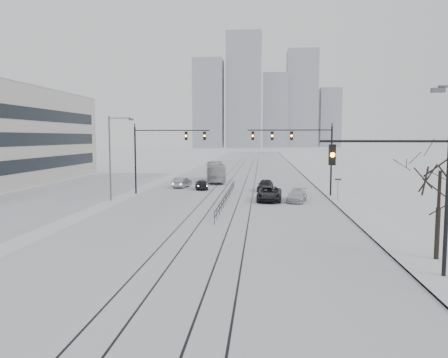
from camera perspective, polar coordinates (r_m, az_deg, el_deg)
ground at (r=17.09m, az=-8.17°, el=-17.99°), size 500.00×500.00×0.00m
road at (r=75.64m, az=2.17°, el=0.33°), size 22.00×260.00×0.02m
sidewalk_east at (r=76.19m, az=12.37°, el=0.30°), size 5.00×260.00×0.16m
curb at (r=75.91m, az=10.53°, el=0.30°), size 0.10×260.00×0.12m
parking_strip at (r=55.95m, az=-20.10°, el=-1.81°), size 14.00×60.00×0.03m
tram_rails at (r=55.78m, az=1.17°, el=-1.49°), size 5.30×180.00×0.01m
skyline at (r=289.86m, az=5.29°, el=10.18°), size 96.00×48.00×72.00m
traffic_mast_near at (r=22.53m, az=23.43°, el=-0.64°), size 6.10×0.37×7.00m
traffic_mast_ne at (r=50.46m, az=10.11°, el=4.23°), size 9.60×0.37×8.00m
traffic_mast_nw at (r=52.68m, az=-8.42°, el=4.10°), size 9.10×0.37×8.00m
street_light_west at (r=47.97m, az=-14.36°, el=3.42°), size 2.73×0.25×9.00m
bare_tree at (r=26.17m, az=26.36°, el=-0.13°), size 4.40×4.40×6.10m
median_fence at (r=45.83m, az=0.35°, el=-2.37°), size 0.06×24.00×1.00m
street_sign at (r=48.23m, az=14.66°, el=-0.87°), size 0.70×0.06×2.40m
sedan_sb_inner at (r=56.89m, az=-2.95°, el=-0.72°), size 2.25×4.04×1.30m
sedan_sb_outer at (r=59.25m, az=-5.50°, el=-0.46°), size 2.08×4.32×1.37m
sedan_nb_front at (r=46.77m, az=5.95°, el=-1.96°), size 2.83×5.60×1.52m
sedan_nb_right at (r=46.56m, az=9.48°, el=-2.20°), size 2.62×4.61×1.26m
sedan_nb_far at (r=55.25m, az=5.42°, el=-0.81°), size 2.29×4.61×1.51m
box_truck at (r=66.54m, az=-1.13°, el=0.91°), size 3.96×10.92×2.97m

